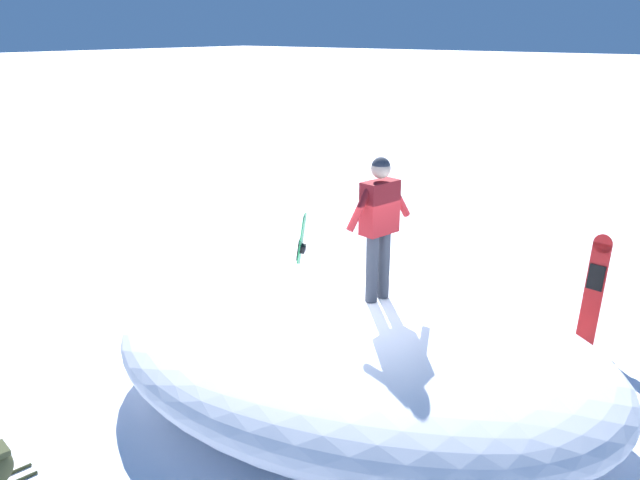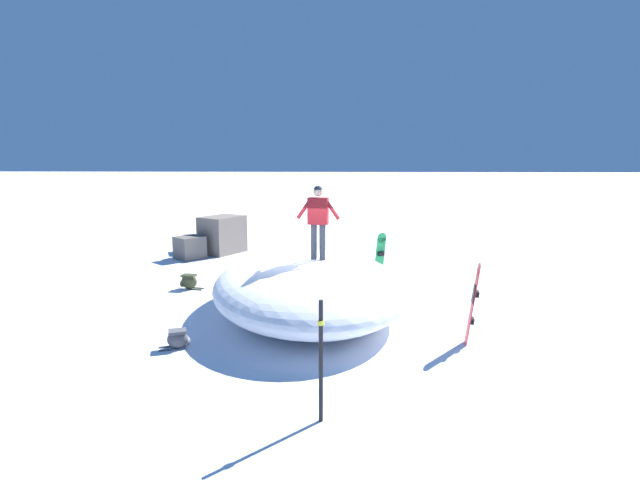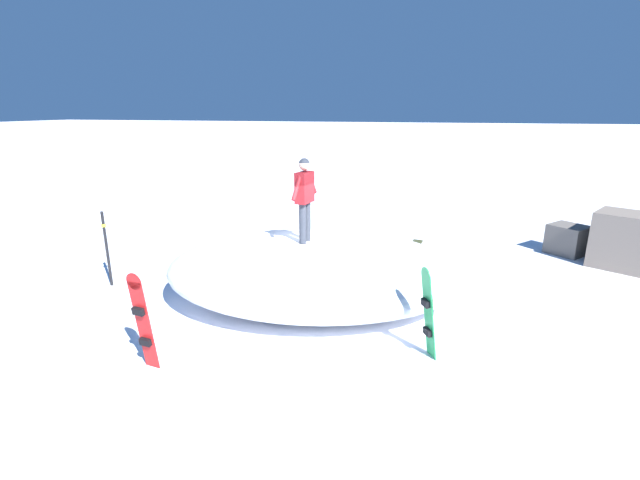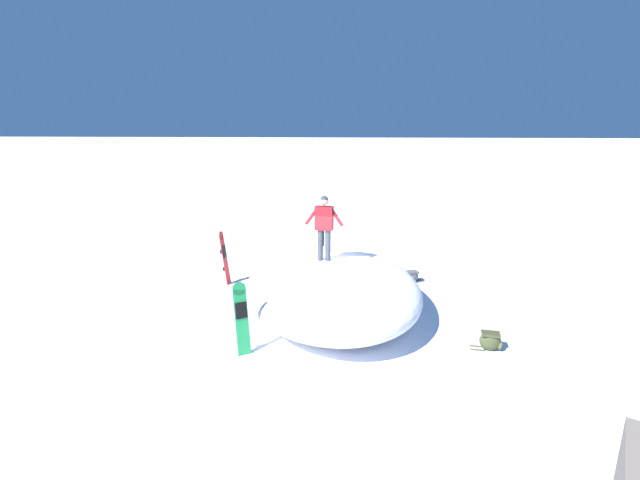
# 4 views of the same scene
# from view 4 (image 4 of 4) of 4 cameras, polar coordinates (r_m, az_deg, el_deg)

# --- Properties ---
(ground) EXTENTS (240.00, 240.00, 0.00)m
(ground) POSITION_cam_4_polar(r_m,az_deg,el_deg) (11.98, 2.11, -8.97)
(ground) COLOR white
(snow_mound) EXTENTS (5.37, 6.85, 1.32)m
(snow_mound) POSITION_cam_4_polar(r_m,az_deg,el_deg) (11.84, 1.51, -5.82)
(snow_mound) COLOR white
(snow_mound) RESTS_ON ground
(snowboarder_standing) EXTENTS (1.01, 0.29, 1.68)m
(snowboarder_standing) POSITION_cam_4_polar(r_m,az_deg,el_deg) (11.51, 0.52, 2.22)
(snowboarder_standing) COLOR #333842
(snowboarder_standing) RESTS_ON snow_mound
(snowboard_primary_upright) EXTENTS (0.24, 0.30, 1.64)m
(snowboard_primary_upright) POSITION_cam_4_polar(r_m,az_deg,el_deg) (13.96, -11.90, -2.08)
(snowboard_primary_upright) COLOR red
(snowboard_primary_upright) RESTS_ON ground
(snowboard_secondary_upright) EXTENTS (0.37, 0.35, 1.57)m
(snowboard_secondary_upright) POSITION_cam_4_polar(r_m,az_deg,el_deg) (9.84, -9.82, -9.52)
(snowboard_secondary_upright) COLOR #1E8C47
(snowboard_secondary_upright) RESTS_ON ground
(backpack_near) EXTENTS (0.69, 0.37, 0.42)m
(backpack_near) POSITION_cam_4_polar(r_m,az_deg,el_deg) (10.70, 20.62, -11.76)
(backpack_near) COLOR #383D23
(backpack_near) RESTS_ON ground
(backpack_far) EXTENTS (0.63, 0.43, 0.36)m
(backpack_far) POSITION_cam_4_polar(r_m,az_deg,el_deg) (14.25, 11.43, -4.51)
(backpack_far) COLOR #4C4C51
(backpack_far) RESTS_ON ground
(trail_marker_pole) EXTENTS (0.10, 0.10, 1.74)m
(trail_marker_pole) POSITION_cam_4_polar(r_m,az_deg,el_deg) (16.30, 0.43, 0.92)
(trail_marker_pole) COLOR black
(trail_marker_pole) RESTS_ON ground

